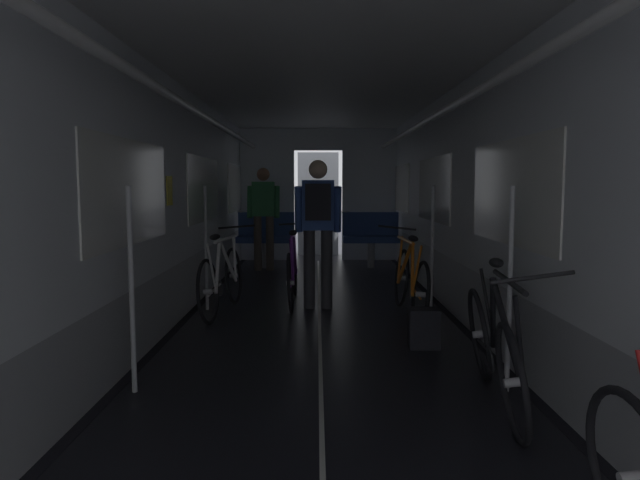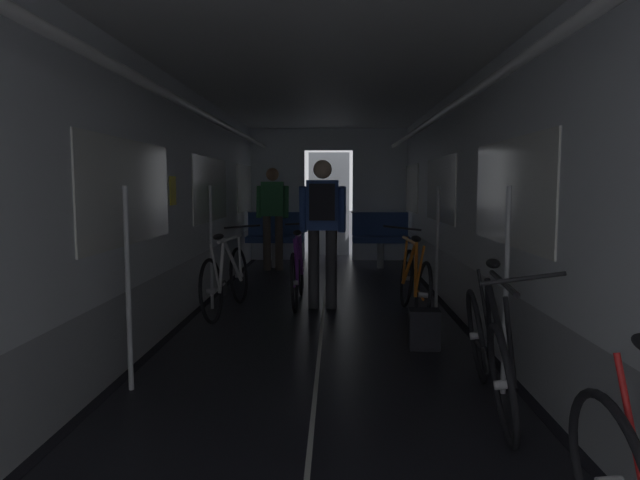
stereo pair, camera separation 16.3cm
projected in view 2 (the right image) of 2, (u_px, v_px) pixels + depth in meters
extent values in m
cube|color=black|center=(162.00, 343.00, 5.10)|extent=(0.08, 11.50, 0.01)
cube|color=black|center=(481.00, 345.00, 5.02)|extent=(0.08, 11.50, 0.01)
cube|color=beige|center=(320.00, 344.00, 5.06)|extent=(0.03, 11.27, 0.00)
cube|color=#9EA0A5|center=(150.00, 310.00, 5.07)|extent=(0.12, 11.50, 0.60)
cube|color=silver|center=(146.00, 171.00, 4.95)|extent=(0.12, 11.50, 1.85)
cube|color=white|center=(130.00, 192.00, 4.40)|extent=(0.02, 1.90, 0.80)
cube|color=white|center=(211.00, 189.00, 7.26)|extent=(0.02, 1.90, 0.80)
cube|color=white|center=(246.00, 188.00, 10.12)|extent=(0.02, 1.90, 0.80)
cube|color=yellow|center=(173.00, 191.00, 5.55)|extent=(0.01, 0.20, 0.28)
cylinder|color=white|center=(183.00, 103.00, 4.89)|extent=(0.07, 11.04, 0.07)
cylinder|color=#B7BABF|center=(128.00, 289.00, 3.88)|extent=(0.04, 0.04, 1.40)
cylinder|color=#B7BABF|center=(211.00, 248.00, 6.47)|extent=(0.04, 0.04, 1.40)
cube|color=#9EA0A5|center=(493.00, 312.00, 4.99)|extent=(0.12, 11.50, 0.60)
cube|color=silver|center=(497.00, 171.00, 4.87)|extent=(0.12, 11.50, 1.85)
cube|color=white|center=(509.00, 192.00, 4.32)|extent=(0.02, 1.90, 0.80)
cube|color=white|center=(440.00, 189.00, 7.18)|extent=(0.02, 1.90, 0.80)
cube|color=white|center=(410.00, 188.00, 10.04)|extent=(0.02, 1.90, 0.80)
cube|color=yellow|center=(494.00, 192.00, 4.74)|extent=(0.01, 0.20, 0.28)
cylinder|color=white|center=(459.00, 102.00, 4.83)|extent=(0.07, 11.04, 0.07)
cylinder|color=#B7BABF|center=(506.00, 291.00, 3.81)|extent=(0.04, 0.04, 1.40)
cylinder|color=#B7BABF|center=(437.00, 248.00, 6.40)|extent=(0.04, 0.04, 1.40)
cube|color=silver|center=(278.00, 195.00, 10.75)|extent=(1.00, 0.12, 2.45)
cube|color=silver|center=(379.00, 195.00, 10.70)|extent=(1.00, 0.12, 2.45)
cube|color=silver|center=(329.00, 139.00, 10.63)|extent=(0.90, 0.12, 0.40)
cube|color=#4C4F54|center=(329.00, 204.00, 11.44)|extent=(0.81, 0.04, 2.05)
cube|color=silver|center=(320.00, 53.00, 4.82)|extent=(3.14, 11.62, 0.12)
cylinder|color=gray|center=(275.00, 255.00, 9.79)|extent=(0.12, 0.12, 0.44)
cube|color=#2D4784|center=(275.00, 239.00, 9.76)|extent=(0.96, 0.44, 0.10)
cube|color=#2D4784|center=(276.00, 224.00, 9.93)|extent=(0.96, 0.08, 0.40)
torus|color=gray|center=(251.00, 212.00, 9.95)|extent=(0.14, 0.14, 0.02)
cylinder|color=gray|center=(381.00, 255.00, 9.74)|extent=(0.12, 0.12, 0.44)
cube|color=#2D4784|center=(381.00, 239.00, 9.71)|extent=(0.96, 0.44, 0.10)
cube|color=#2D4784|center=(380.00, 224.00, 9.88)|extent=(0.96, 0.08, 0.40)
torus|color=gray|center=(355.00, 212.00, 9.90)|extent=(0.14, 0.14, 0.02)
cylinder|color=red|center=(631.00, 427.00, 1.97)|extent=(0.08, 0.16, 0.49)
torus|color=black|center=(211.00, 291.00, 5.81)|extent=(0.16, 0.68, 0.67)
cylinder|color=#B2B2B7|center=(211.00, 291.00, 5.81)|extent=(0.10, 0.06, 0.06)
torus|color=black|center=(239.00, 275.00, 6.82)|extent=(0.16, 0.68, 0.67)
cylinder|color=#B2B2B7|center=(239.00, 275.00, 6.82)|extent=(0.10, 0.06, 0.06)
cylinder|color=silver|center=(233.00, 261.00, 6.48)|extent=(0.14, 0.54, 0.56)
cylinder|color=silver|center=(222.00, 266.00, 6.08)|extent=(0.05, 0.35, 0.55)
cylinder|color=silver|center=(230.00, 239.00, 6.30)|extent=(0.13, 0.82, 0.04)
cylinder|color=silver|center=(215.00, 266.00, 5.86)|extent=(0.08, 0.16, 0.49)
cylinder|color=silver|center=(218.00, 289.00, 6.04)|extent=(0.07, 0.45, 0.07)
cylinder|color=silver|center=(240.00, 256.00, 6.76)|extent=(0.06, 0.09, 0.49)
cylinder|color=black|center=(224.00, 288.00, 6.26)|extent=(0.04, 0.17, 0.17)
ellipsoid|color=black|center=(218.00, 237.00, 5.87)|extent=(0.12, 0.25, 0.07)
cylinder|color=black|center=(242.00, 227.00, 6.75)|extent=(0.44, 0.07, 0.06)
torus|color=black|center=(476.00, 336.00, 4.10)|extent=(0.20, 0.68, 0.67)
cylinder|color=#B2B2B7|center=(476.00, 336.00, 4.10)|extent=(0.10, 0.06, 0.06)
torus|color=black|center=(503.00, 385.00, 3.09)|extent=(0.20, 0.68, 0.67)
cylinder|color=#B2B2B7|center=(503.00, 385.00, 3.09)|extent=(0.10, 0.06, 0.06)
cylinder|color=black|center=(500.00, 331.00, 3.37)|extent=(0.07, 0.55, 0.56)
cylinder|color=black|center=(489.00, 315.00, 3.78)|extent=(0.15, 0.34, 0.55)
cylinder|color=black|center=(503.00, 283.00, 3.50)|extent=(0.12, 0.82, 0.04)
cylinder|color=black|center=(484.00, 305.00, 4.00)|extent=(0.08, 0.17, 0.49)
cylinder|color=black|center=(480.00, 347.00, 3.88)|extent=(0.08, 0.45, 0.07)
cylinder|color=black|center=(510.00, 340.00, 3.09)|extent=(0.11, 0.08, 0.49)
cylinder|color=black|center=(485.00, 361.00, 3.66)|extent=(0.05, 0.17, 0.17)
ellipsoid|color=black|center=(493.00, 263.00, 3.92)|extent=(0.12, 0.25, 0.07)
cylinder|color=black|center=(523.00, 279.00, 3.03)|extent=(0.44, 0.07, 0.09)
torus|color=black|center=(423.00, 295.00, 5.60)|extent=(0.13, 0.67, 0.67)
cylinder|color=#B2B2B7|center=(423.00, 295.00, 5.60)|extent=(0.10, 0.05, 0.06)
torus|color=black|center=(407.00, 278.00, 6.62)|extent=(0.13, 0.67, 0.67)
cylinder|color=#B2B2B7|center=(407.00, 278.00, 6.62)|extent=(0.10, 0.05, 0.06)
cylinder|color=orange|center=(409.00, 263.00, 6.28)|extent=(0.11, 0.54, 0.56)
cylinder|color=orange|center=(416.00, 269.00, 5.87)|extent=(0.08, 0.34, 0.55)
cylinder|color=orange|center=(410.00, 241.00, 6.10)|extent=(0.07, 0.82, 0.04)
cylinder|color=orange|center=(420.00, 270.00, 5.65)|extent=(0.08, 0.16, 0.49)
cylinder|color=orange|center=(419.00, 293.00, 5.83)|extent=(0.04, 0.45, 0.07)
cylinder|color=orange|center=(405.00, 258.00, 6.56)|extent=(0.08, 0.09, 0.49)
cylinder|color=black|center=(416.00, 291.00, 6.05)|extent=(0.04, 0.17, 0.17)
ellipsoid|color=black|center=(416.00, 239.00, 5.67)|extent=(0.10, 0.24, 0.07)
cylinder|color=black|center=(402.00, 228.00, 6.55)|extent=(0.44, 0.04, 0.07)
cylinder|color=#2D2D33|center=(314.00, 269.00, 6.53)|extent=(0.13, 0.13, 0.90)
cylinder|color=#2D2D33|center=(331.00, 269.00, 6.53)|extent=(0.13, 0.13, 0.90)
cube|color=#2D4C99|center=(323.00, 205.00, 6.46)|extent=(0.36, 0.22, 0.56)
cylinder|color=#2D4C99|center=(303.00, 209.00, 6.49)|extent=(0.09, 0.20, 0.53)
cylinder|color=#2D4C99|center=(342.00, 209.00, 6.48)|extent=(0.09, 0.20, 0.53)
sphere|color=beige|center=(323.00, 169.00, 6.42)|extent=(0.21, 0.21, 0.21)
cube|color=black|center=(322.00, 202.00, 6.29)|extent=(0.28, 0.16, 0.40)
torus|color=black|center=(294.00, 283.00, 6.29)|extent=(0.07, 0.67, 0.67)
cylinder|color=#B2B2B7|center=(294.00, 283.00, 6.29)|extent=(0.09, 0.05, 0.05)
torus|color=black|center=(300.00, 269.00, 7.31)|extent=(0.07, 0.67, 0.67)
cylinder|color=#B2B2B7|center=(300.00, 269.00, 7.31)|extent=(0.09, 0.05, 0.05)
cylinder|color=purple|center=(299.00, 255.00, 6.97)|extent=(0.07, 0.54, 0.56)
cylinder|color=purple|center=(297.00, 260.00, 6.56)|extent=(0.06, 0.34, 0.55)
cylinder|color=purple|center=(299.00, 235.00, 6.79)|extent=(0.04, 0.82, 0.04)
cylinder|color=purple|center=(296.00, 260.00, 6.34)|extent=(0.05, 0.16, 0.49)
cylinder|color=purple|center=(296.00, 281.00, 6.52)|extent=(0.03, 0.45, 0.07)
cylinder|color=purple|center=(301.00, 251.00, 7.25)|extent=(0.05, 0.09, 0.49)
cylinder|color=black|center=(297.00, 280.00, 6.74)|extent=(0.02, 0.17, 0.17)
ellipsoid|color=black|center=(297.00, 233.00, 6.36)|extent=(0.09, 0.24, 0.06)
cylinder|color=black|center=(302.00, 224.00, 7.24)|extent=(0.44, 0.03, 0.05)
cylinder|color=brown|center=(279.00, 243.00, 9.47)|extent=(0.13, 0.13, 0.90)
cylinder|color=brown|center=(267.00, 243.00, 9.47)|extent=(0.13, 0.13, 0.90)
cube|color=#337F47|center=(273.00, 199.00, 9.40)|extent=(0.36, 0.22, 0.56)
cylinder|color=#337F47|center=(286.00, 202.00, 9.38)|extent=(0.09, 0.20, 0.53)
cylinder|color=#337F47|center=(259.00, 202.00, 9.39)|extent=(0.09, 0.20, 0.53)
sphere|color=#9E7051|center=(272.00, 174.00, 9.36)|extent=(0.21, 0.21, 0.21)
cube|color=black|center=(424.00, 329.00, 4.93)|extent=(0.27, 0.21, 0.34)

